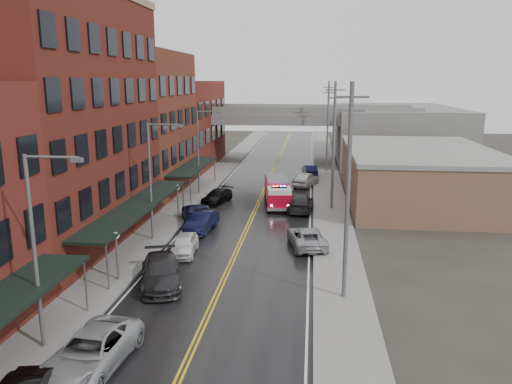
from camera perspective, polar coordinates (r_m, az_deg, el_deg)
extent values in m
cube|color=black|center=(43.57, -0.68, -3.40)|extent=(11.00, 160.00, 0.02)
cube|color=slate|center=(45.02, -9.96, -2.98)|extent=(3.00, 160.00, 0.15)
cube|color=slate|center=(43.29, 8.97, -3.58)|extent=(3.00, 160.00, 0.15)
cube|color=gray|center=(44.59, -7.92, -3.06)|extent=(0.30, 160.00, 0.15)
cube|color=gray|center=(43.24, 6.78, -3.53)|extent=(0.30, 160.00, 0.15)
cube|color=#5A2017|center=(39.33, -21.86, 7.30)|extent=(9.00, 20.00, 18.00)
cube|color=brown|center=(55.44, -13.21, 7.59)|extent=(9.00, 15.00, 15.00)
cube|color=maroon|center=(72.24, -8.50, 7.68)|extent=(9.00, 20.00, 12.00)
cube|color=brown|center=(53.53, 17.97, 1.73)|extent=(14.00, 22.00, 5.00)
cube|color=slate|center=(82.94, 15.39, 6.60)|extent=(18.00, 30.00, 8.00)
cylinder|color=slate|center=(27.95, -18.88, -10.23)|extent=(0.10, 0.10, 3.00)
cube|color=black|center=(37.92, -13.36, -1.51)|extent=(2.60, 18.00, 0.18)
cylinder|color=slate|center=(30.31, -16.63, -8.26)|extent=(0.10, 0.10, 3.00)
cylinder|color=slate|center=(45.91, -8.33, -0.78)|extent=(0.10, 0.10, 3.00)
cube|color=black|center=(54.35, -7.19, 2.95)|extent=(2.60, 13.00, 0.18)
cylinder|color=slate|center=(48.55, -7.50, -0.03)|extent=(0.10, 0.10, 3.00)
cylinder|color=slate|center=(60.23, -4.73, 2.50)|extent=(0.10, 0.10, 3.00)
cylinder|color=#59595B|center=(31.74, -15.58, -7.43)|extent=(0.14, 0.14, 2.80)
sphere|color=silver|center=(31.27, -15.74, -4.85)|extent=(0.44, 0.44, 0.44)
cylinder|color=#59595B|center=(44.44, -8.91, -1.38)|extent=(0.14, 0.14, 2.80)
sphere|color=silver|center=(44.11, -8.97, 0.51)|extent=(0.44, 0.44, 0.44)
cylinder|color=#59595B|center=(24.16, -23.97, -6.67)|extent=(0.18, 0.18, 9.00)
cylinder|color=#59595B|center=(22.57, -22.33, 3.71)|extent=(2.40, 0.12, 0.12)
cube|color=#59595B|center=(22.08, -19.80, 3.47)|extent=(0.50, 0.22, 0.18)
cylinder|color=#59595B|center=(38.28, -11.99, 0.99)|extent=(0.18, 0.18, 9.00)
cylinder|color=#59595B|center=(37.30, -10.53, 7.59)|extent=(2.40, 0.12, 0.12)
cube|color=#59595B|center=(37.01, -8.88, 7.46)|extent=(0.50, 0.22, 0.18)
cylinder|color=#59595B|center=(53.48, -6.63, 4.43)|extent=(0.18, 0.18, 9.00)
cylinder|color=#59595B|center=(52.78, -5.46, 9.15)|extent=(2.40, 0.12, 0.12)
cube|color=#59595B|center=(52.57, -4.27, 9.05)|extent=(0.50, 0.22, 0.18)
cylinder|color=#59595B|center=(27.30, 10.44, -0.35)|extent=(0.24, 0.24, 12.00)
cube|color=#59595B|center=(26.65, 10.89, 10.61)|extent=(1.80, 0.12, 0.12)
cube|color=#59595B|center=(26.68, 10.83, 9.11)|extent=(1.40, 0.12, 0.12)
cylinder|color=#59595B|center=(46.99, 8.85, 5.09)|extent=(0.24, 0.24, 12.00)
cube|color=#59595B|center=(46.61, 9.06, 11.44)|extent=(1.80, 0.12, 0.12)
cube|color=#59595B|center=(46.63, 9.03, 10.58)|extent=(1.40, 0.12, 0.12)
cylinder|color=#59595B|center=(66.86, 8.19, 7.31)|extent=(0.24, 0.24, 12.00)
cube|color=#59595B|center=(66.59, 8.33, 11.76)|extent=(1.80, 0.12, 0.12)
cube|color=#59595B|center=(66.61, 8.31, 11.16)|extent=(1.40, 0.12, 0.12)
cube|color=slate|center=(73.93, 2.41, 8.50)|extent=(40.00, 10.00, 1.50)
cube|color=slate|center=(75.87, -5.97, 5.70)|extent=(1.60, 8.00, 6.00)
cube|color=slate|center=(74.34, 10.91, 5.40)|extent=(1.60, 8.00, 6.00)
cube|color=red|center=(50.14, 2.38, 0.36)|extent=(2.91, 5.22, 1.90)
cube|color=red|center=(46.77, 2.65, -0.88)|extent=(2.55, 2.63, 1.35)
cube|color=silver|center=(46.57, 2.66, 0.20)|extent=(2.42, 2.44, 0.45)
cube|color=black|center=(46.89, 2.64, -0.51)|extent=(2.45, 1.74, 0.72)
cube|color=slate|center=(49.92, 2.39, 1.57)|extent=(2.63, 4.83, 0.27)
cube|color=black|center=(46.51, 2.66, 0.56)|extent=(1.46, 0.45, 0.13)
sphere|color=#FF0C0C|center=(46.46, 2.05, 0.64)|extent=(0.18, 0.18, 0.18)
sphere|color=#1933FF|center=(46.53, 3.27, 0.65)|extent=(0.18, 0.18, 0.18)
cylinder|color=black|center=(46.79, 1.43, -1.72)|extent=(0.94, 0.43, 0.90)
cylinder|color=black|center=(46.93, 3.86, -1.70)|extent=(0.94, 0.43, 0.90)
cylinder|color=black|center=(49.85, 1.26, -0.82)|extent=(0.94, 0.43, 0.90)
cylinder|color=black|center=(49.98, 3.54, -0.81)|extent=(0.94, 0.43, 0.90)
cylinder|color=black|center=(52.05, 1.15, -0.25)|extent=(0.94, 0.43, 0.90)
cylinder|color=black|center=(52.17, 3.33, -0.23)|extent=(0.94, 0.43, 0.90)
imported|color=#9DA1A5|center=(23.28, -18.31, -16.92)|extent=(3.12, 5.92, 1.59)
imported|color=#28282B|center=(30.76, -10.82, -8.98)|extent=(3.92, 6.09, 1.64)
imported|color=white|center=(35.76, -8.22, -5.97)|extent=(2.02, 4.29, 1.42)
imported|color=black|center=(41.03, -6.23, -3.37)|extent=(2.18, 4.94, 1.58)
imported|color=#111742|center=(42.99, -6.68, -2.68)|extent=(4.07, 5.93, 1.51)
imported|color=black|center=(50.25, -4.48, -0.50)|extent=(3.02, 4.93, 1.34)
imported|color=#A1A3A9|center=(37.12, 5.82, -5.18)|extent=(3.37, 5.59, 1.45)
imported|color=#242326|center=(47.13, 5.14, -1.26)|extent=(2.53, 5.48, 1.55)
imported|color=silver|center=(58.32, 5.72, 1.47)|extent=(3.45, 5.26, 1.66)
imported|color=black|center=(64.75, 6.16, 2.48)|extent=(2.17, 4.56, 1.44)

